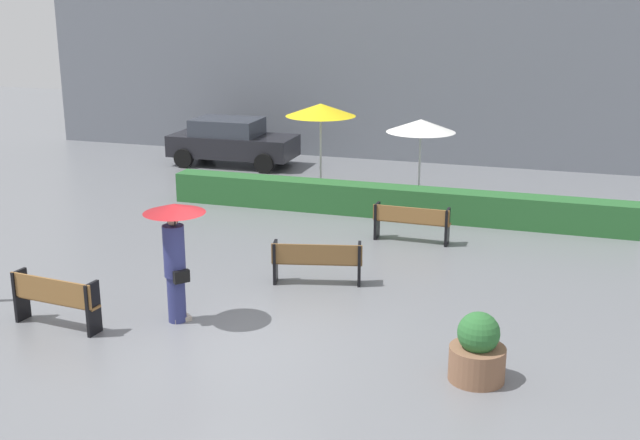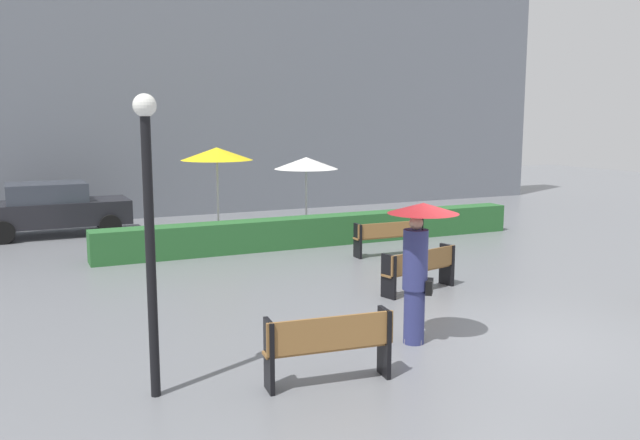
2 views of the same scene
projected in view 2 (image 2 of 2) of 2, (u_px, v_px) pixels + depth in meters
ground_plane at (504, 340)px, 10.32m from camera, size 60.00×60.00×0.00m
bench_back_row at (388, 235)px, 16.65m from camera, size 1.80×0.40×0.86m
bench_mid_center at (420, 267)px, 13.15m from camera, size 1.83×0.77×0.86m
bench_near_left at (329, 343)px, 8.53m from camera, size 1.73×0.51×0.93m
pedestrian_with_umbrella at (419, 250)px, 9.97m from camera, size 1.07×1.07×2.19m
lamp_post at (149, 214)px, 7.91m from camera, size 0.28×0.28×3.72m
patio_umbrella_yellow at (217, 154)px, 18.17m from camera, size 1.98×1.98×2.65m
patio_umbrella_white at (306, 163)px, 19.62m from camera, size 1.91×1.91×2.30m
hedge_strip at (321, 230)px, 18.10m from camera, size 12.11×0.70×0.80m
building_facade at (214, 85)px, 23.96m from camera, size 28.00×1.20×9.30m
parked_car at (53, 208)px, 19.48m from camera, size 4.23×2.03×1.57m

